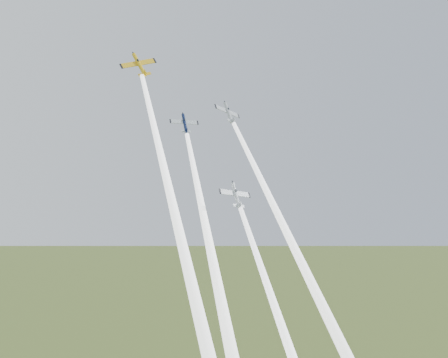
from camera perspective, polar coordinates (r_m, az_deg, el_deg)
The scene contains 7 objects.
plane_yellow at distance 123.66m, azimuth -8.60°, elevation 11.42°, with size 8.10×8.04×1.27m, color gold, non-canonical shape.
smoke_trail_yellow at distance 100.15m, azimuth -4.72°, elevation -4.80°, with size 2.55×2.55×73.44m, color white, non-canonical shape.
plane_navy at distance 126.28m, azimuth -4.02°, elevation 5.68°, with size 6.66×6.61×1.04m, color #0D183B, non-canonical shape.
smoke_trail_navy at distance 109.30m, azimuth -1.40°, elevation -7.11°, with size 2.55×2.55×56.92m, color white, non-canonical shape.
plane_silver_right at distance 131.07m, azimuth 0.45°, elevation 6.77°, with size 7.77×7.71×1.22m, color #A9AFB8, non-canonical shape.
smoke_trail_silver_right at distance 116.79m, azimuth 7.15°, elevation -6.97°, with size 2.55×2.55×65.36m, color white, non-canonical shape.
plane_silver_low at distance 113.53m, azimuth 1.21°, elevation -1.62°, with size 7.34×7.29×1.15m, color silver, non-canonical shape.
Camera 1 is at (-71.43, -101.21, 88.31)m, focal length 45.00 mm.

